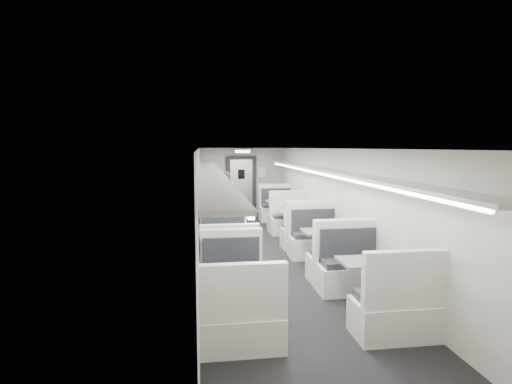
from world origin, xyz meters
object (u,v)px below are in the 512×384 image
object	(u,v)px
booth_right_b	(297,225)
booth_right_a	(282,213)
booth_left_a	(217,214)
booth_left_b	(220,227)
booth_left_d	(236,295)
booth_right_d	(370,285)
passenger	(226,200)
vestibule_door	(241,185)
exit_sign	(243,151)
booth_right_c	(325,249)
booth_left_c	(226,252)

from	to	relation	value
booth_right_b	booth_right_a	bearing A→B (deg)	90.00
booth_left_a	booth_right_a	world-z (taller)	booth_left_a
booth_left_a	booth_left_b	bearing A→B (deg)	-90.00
booth_left_d	booth_right_d	distance (m)	2.00
booth_left_d	booth_left_a	bearing A→B (deg)	90.00
booth_left_a	passenger	world-z (taller)	passenger
vestibule_door	exit_sign	xyz separation A→B (m)	(0.00, -0.49, 1.24)
booth_left_b	booth_right_c	xyz separation A→B (m)	(2.00, -2.42, -0.01)
booth_right_c	booth_right_d	size ratio (longest dim) A/B	1.00
passenger	booth_left_d	bearing A→B (deg)	-68.42
vestibule_door	booth_right_a	bearing A→B (deg)	-68.20
exit_sign	booth_left_b	bearing A→B (deg)	-104.16
booth_left_b	exit_sign	bearing A→B (deg)	75.84
booth_left_a	booth_right_d	distance (m)	6.77
booth_left_a	booth_right_a	xyz separation A→B (m)	(2.00, 0.06, -0.01)
vestibule_door	exit_sign	distance (m)	1.33
booth_left_c	booth_left_d	bearing A→B (deg)	-90.00
booth_left_a	booth_right_a	bearing A→B (deg)	1.59
passenger	vestibule_door	distance (m)	2.77
booth_right_b	exit_sign	size ratio (longest dim) A/B	3.59
booth_right_a	exit_sign	world-z (taller)	exit_sign
booth_left_a	booth_right_d	xyz separation A→B (m)	(2.00, -6.47, -0.02)
booth_left_a	booth_right_a	size ratio (longest dim) A/B	1.03
booth_left_d	booth_right_b	xyz separation A→B (m)	(2.00, 4.65, 0.02)
booth_left_d	booth_right_b	size ratio (longest dim) A/B	0.94
booth_left_c	exit_sign	bearing A→B (deg)	81.02
booth_left_c	vestibule_door	xyz separation A→B (m)	(1.00, 6.82, 0.66)
booth_left_b	passenger	world-z (taller)	passenger
booth_left_c	booth_left_a	bearing A→B (deg)	90.00
booth_right_c	vestibule_door	distance (m)	6.97
booth_left_b	booth_left_d	world-z (taller)	booth_left_b
booth_left_a	booth_left_d	bearing A→B (deg)	-90.00
booth_left_b	booth_right_d	distance (m)	4.99
booth_right_a	booth_right_d	size ratio (longest dim) A/B	1.02
booth_left_c	booth_right_c	size ratio (longest dim) A/B	0.95
booth_left_b	booth_right_b	xyz separation A→B (m)	(2.00, 0.00, -0.00)
booth_left_b	booth_right_c	world-z (taller)	booth_left_b
booth_right_a	booth_left_c	bearing A→B (deg)	-114.85
booth_right_c	passenger	xyz separation A→B (m)	(-1.74, 4.20, 0.47)
exit_sign	booth_left_a	bearing A→B (deg)	-115.81
booth_right_b	booth_right_d	bearing A→B (deg)	-90.00
passenger	exit_sign	size ratio (longest dim) A/B	2.78
booth_left_c	vestibule_door	size ratio (longest dim) A/B	1.01
booth_right_d	passenger	xyz separation A→B (m)	(-1.74, 6.36, 0.47)
booth_left_a	booth_right_b	xyz separation A→B (m)	(2.00, -1.89, -0.02)
booth_left_b	booth_right_d	size ratio (longest dim) A/B	1.01
booth_left_b	vestibule_door	bearing A→B (deg)	77.34
booth_right_a	booth_right_b	xyz separation A→B (m)	(0.00, -1.95, -0.01)
booth_left_d	exit_sign	size ratio (longest dim) A/B	3.37
exit_sign	booth_right_d	bearing A→B (deg)	-83.32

